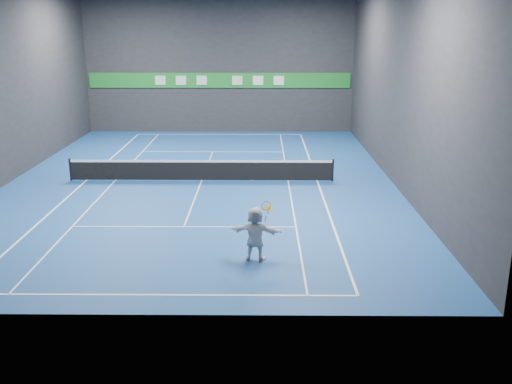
{
  "coord_description": "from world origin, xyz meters",
  "views": [
    {
      "loc": [
        2.83,
        -26.05,
        7.12
      ],
      "look_at": [
        2.65,
        -6.96,
        1.5
      ],
      "focal_mm": 40.0,
      "sensor_mm": 36.0,
      "label": 1
    }
  ],
  "objects_px": {
    "player": "(255,234)",
    "tennis_racket": "(266,208)",
    "tennis_ball": "(252,181)",
    "tennis_net": "(201,170)"
  },
  "relations": [
    {
      "from": "player",
      "to": "tennis_racket",
      "type": "distance_m",
      "value": 0.9
    },
    {
      "from": "tennis_ball",
      "to": "tennis_racket",
      "type": "bearing_deg",
      "value": 8.78
    },
    {
      "from": "player",
      "to": "tennis_net",
      "type": "relative_size",
      "value": 0.14
    },
    {
      "from": "player",
      "to": "tennis_ball",
      "type": "distance_m",
      "value": 1.71
    },
    {
      "from": "tennis_racket",
      "to": "tennis_ball",
      "type": "bearing_deg",
      "value": -171.22
    },
    {
      "from": "tennis_net",
      "to": "tennis_racket",
      "type": "xyz_separation_m",
      "value": [
        2.99,
        -9.37,
        1.17
      ]
    },
    {
      "from": "player",
      "to": "tennis_net",
      "type": "distance_m",
      "value": 9.79
    },
    {
      "from": "tennis_net",
      "to": "tennis_racket",
      "type": "distance_m",
      "value": 9.9
    },
    {
      "from": "tennis_ball",
      "to": "tennis_racket",
      "type": "distance_m",
      "value": 0.99
    },
    {
      "from": "player",
      "to": "tennis_racket",
      "type": "bearing_deg",
      "value": -161.54
    }
  ]
}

